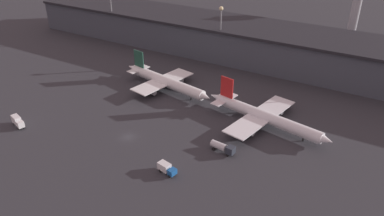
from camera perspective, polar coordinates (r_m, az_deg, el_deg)
ground at (r=119.95m, az=-9.72°, el=-4.38°), size 600.00×600.00×0.00m
terminal_building at (r=180.19m, az=6.97°, el=10.28°), size 226.05×31.76×15.85m
airplane_0 at (r=146.82m, az=-4.07°, el=4.04°), size 44.38×28.01×12.39m
airplane_1 at (r=124.88m, az=11.00°, el=-1.31°), size 45.75×33.02×12.55m
service_vehicle_0 at (r=103.12m, az=-3.91°, el=-9.13°), size 5.95×3.26×2.80m
service_vehicle_1 at (r=135.53m, az=-25.05°, el=-1.83°), size 6.49×3.70×3.37m
service_vehicle_2 at (r=110.96m, az=4.71°, el=-5.98°), size 7.85×3.09×2.95m
lamp_post_0 at (r=201.17m, az=-12.23°, el=14.77°), size 1.80×1.80×28.62m
lamp_post_1 at (r=167.28m, az=4.36°, el=12.00°), size 1.80×1.80×26.08m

